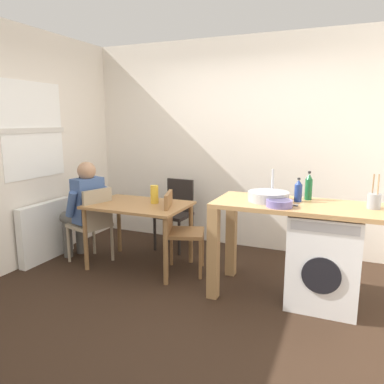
# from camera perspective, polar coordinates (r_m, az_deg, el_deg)

# --- Properties ---
(ground_plane) EXTENTS (5.46, 5.46, 0.00)m
(ground_plane) POSITION_cam_1_polar(r_m,az_deg,el_deg) (3.63, -0.27, -16.28)
(ground_plane) COLOR black
(wall_back) EXTENTS (4.60, 0.10, 2.70)m
(wall_back) POSITION_cam_1_polar(r_m,az_deg,el_deg) (4.90, 7.83, 7.20)
(wall_back) COLOR silver
(wall_back) RESTS_ON ground_plane
(wall_window_side) EXTENTS (0.12, 3.80, 2.70)m
(wall_window_side) POSITION_cam_1_polar(r_m,az_deg,el_deg) (4.54, -26.25, 5.93)
(wall_window_side) COLOR silver
(wall_window_side) RESTS_ON ground_plane
(radiator) EXTENTS (0.10, 0.80, 0.70)m
(radiator) POSITION_cam_1_polar(r_m,az_deg,el_deg) (4.82, -21.57, -5.63)
(radiator) COLOR white
(radiator) RESTS_ON ground_plane
(dining_table) EXTENTS (1.10, 0.76, 0.74)m
(dining_table) POSITION_cam_1_polar(r_m,az_deg,el_deg) (4.23, -8.20, -3.09)
(dining_table) COLOR #9E7042
(dining_table) RESTS_ON ground_plane
(chair_person_seat) EXTENTS (0.50, 0.50, 0.90)m
(chair_person_seat) POSITION_cam_1_polar(r_m,az_deg,el_deg) (4.47, -15.02, -4.38)
(chair_person_seat) COLOR gray
(chair_person_seat) RESTS_ON ground_plane
(chair_opposite) EXTENTS (0.50, 0.50, 0.90)m
(chair_opposite) POSITION_cam_1_polar(r_m,az_deg,el_deg) (4.07, -2.12, -5.52)
(chair_opposite) COLOR olive
(chair_opposite) RESTS_ON ground_plane
(chair_spare_by_wall) EXTENTS (0.43, 0.43, 0.90)m
(chair_spare_by_wall) POSITION_cam_1_polar(r_m,az_deg,el_deg) (4.88, -2.41, -2.74)
(chair_spare_by_wall) COLOR black
(chair_spare_by_wall) RESTS_ON ground_plane
(seated_person) EXTENTS (0.55, 0.54, 1.20)m
(seated_person) POSITION_cam_1_polar(r_m,az_deg,el_deg) (4.56, -16.30, -2.03)
(seated_person) COLOR #595651
(seated_person) RESTS_ON ground_plane
(kitchen_counter) EXTENTS (1.50, 0.68, 0.92)m
(kitchen_counter) POSITION_cam_1_polar(r_m,az_deg,el_deg) (3.56, 12.39, -3.94)
(kitchen_counter) COLOR tan
(kitchen_counter) RESTS_ON ground_plane
(washing_machine) EXTENTS (0.60, 0.61, 0.86)m
(washing_machine) POSITION_cam_1_polar(r_m,az_deg,el_deg) (3.61, 19.66, -9.65)
(washing_machine) COLOR white
(washing_machine) RESTS_ON ground_plane
(sink_basin) EXTENTS (0.38, 0.38, 0.09)m
(sink_basin) POSITION_cam_1_polar(r_m,az_deg,el_deg) (3.53, 11.70, -0.67)
(sink_basin) COLOR #9EA0A5
(sink_basin) RESTS_ON kitchen_counter
(tap) EXTENTS (0.02, 0.02, 0.28)m
(tap) POSITION_cam_1_polar(r_m,az_deg,el_deg) (3.68, 12.30, 1.30)
(tap) COLOR #B2B2B7
(tap) RESTS_ON kitchen_counter
(bottle_tall_green) EXTENTS (0.07, 0.07, 0.22)m
(bottle_tall_green) POSITION_cam_1_polar(r_m,az_deg,el_deg) (3.56, 16.07, 0.17)
(bottle_tall_green) COLOR navy
(bottle_tall_green) RESTS_ON kitchen_counter
(bottle_squat_brown) EXTENTS (0.07, 0.07, 0.27)m
(bottle_squat_brown) POSITION_cam_1_polar(r_m,az_deg,el_deg) (3.67, 17.55, 0.76)
(bottle_squat_brown) COLOR #19592D
(bottle_squat_brown) RESTS_ON kitchen_counter
(mixing_bowl) EXTENTS (0.23, 0.23, 0.06)m
(mixing_bowl) POSITION_cam_1_polar(r_m,az_deg,el_deg) (3.31, 13.32, -1.65)
(mixing_bowl) COLOR slate
(mixing_bowl) RESTS_ON kitchen_counter
(utensil_crock) EXTENTS (0.11, 0.11, 0.30)m
(utensil_crock) POSITION_cam_1_polar(r_m,az_deg,el_deg) (3.52, 26.27, -1.20)
(utensil_crock) COLOR gray
(utensil_crock) RESTS_ON kitchen_counter
(vase) EXTENTS (0.09, 0.09, 0.20)m
(vase) POSITION_cam_1_polar(r_m,az_deg,el_deg) (4.20, -5.81, -0.36)
(vase) COLOR gold
(vase) RESTS_ON dining_table
(scissors) EXTENTS (0.15, 0.06, 0.01)m
(scissors) POSITION_cam_1_polar(r_m,az_deg,el_deg) (3.41, 14.85, -1.93)
(scissors) COLOR #B2B2B7
(scissors) RESTS_ON kitchen_counter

